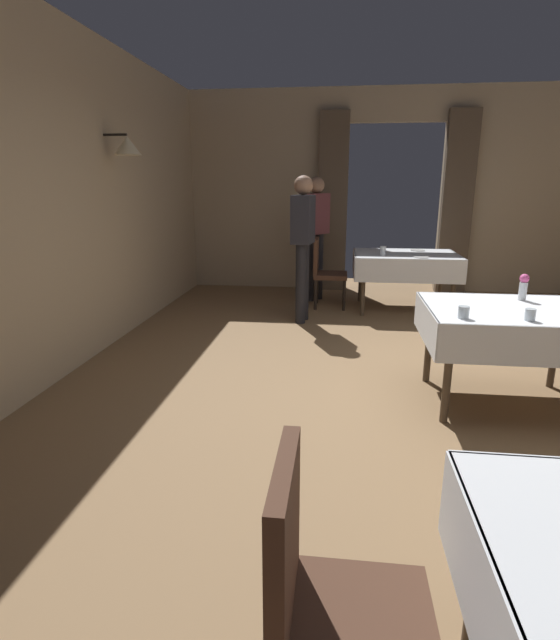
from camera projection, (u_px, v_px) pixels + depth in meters
name	position (u px, v px, depth m)	size (l,w,h in m)	color
ground	(435.00, 397.00, 3.87)	(10.08, 10.08, 0.00)	olive
wall_left	(32.00, 200.00, 3.85)	(0.49, 8.40, 3.00)	tan
wall_back	(394.00, 191.00, 7.47)	(6.40, 0.27, 3.00)	tan
dining_table_mid	(511.00, 321.00, 3.60)	(1.24, 0.99, 0.75)	#4C3D2D
dining_table_far	(405.00, 261.00, 6.43)	(1.34, 1.04, 0.75)	#4C3D2D
chair_near_left	(326.00, 601.00, 1.35)	(0.44, 0.44, 0.93)	black
chair_far_left	(325.00, 269.00, 6.61)	(0.44, 0.44, 0.93)	black
flower_vase_mid	(523.00, 286.00, 3.79)	(0.07, 0.07, 0.21)	silver
glass_mid_c	(464.00, 312.00, 3.29)	(0.07, 0.07, 0.08)	silver
glass_mid_d	(530.00, 315.00, 3.24)	(0.07, 0.07, 0.08)	silver
plate_far_a	(421.00, 257.00, 6.03)	(0.18, 0.18, 0.01)	white
plate_far_b	(418.00, 250.00, 6.66)	(0.19, 0.19, 0.01)	white
glass_far_c	(383.00, 251.00, 6.20)	(0.08, 0.08, 0.12)	silver
person_waiter_by_doorway	(303.00, 237.00, 5.76)	(0.27, 0.39, 1.72)	black
person_diner_standing_aside	(316.00, 228.00, 6.88)	(0.39, 0.42, 1.72)	black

